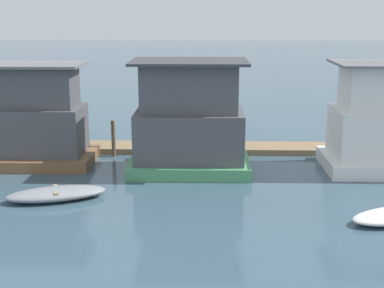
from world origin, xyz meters
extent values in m
plane|color=#385160|center=(0.00, 0.00, 0.00)|extent=(200.00, 200.00, 0.00)
cube|color=#846B4C|center=(0.00, 3.04, 0.15)|extent=(33.80, 1.84, 0.30)
cube|color=brown|center=(-8.53, 0.51, 0.26)|extent=(7.44, 3.54, 0.53)
cube|color=#4C4C51|center=(-8.53, 0.51, 1.66)|extent=(6.54, 2.64, 2.26)
cube|color=#4C4C51|center=(-8.53, 0.51, 3.75)|extent=(5.99, 2.09, 1.92)
cube|color=slate|center=(-8.53, 0.51, 4.77)|extent=(6.84, 2.94, 0.12)
cube|color=#4C9360|center=(-0.13, -0.45, 0.28)|extent=(5.50, 3.68, 0.57)
cube|color=#4C4C51|center=(-0.13, -0.45, 1.68)|extent=(4.88, 3.06, 2.24)
cube|color=#4C4C51|center=(-0.13, -0.45, 3.88)|extent=(4.28, 2.46, 2.16)
cube|color=#38383D|center=(-0.13, -0.45, 5.03)|extent=(5.18, 3.36, 0.12)
ellipsoid|color=gray|center=(-5.27, -4.51, 0.24)|extent=(4.09, 2.49, 0.48)
cube|color=#997F60|center=(-5.27, -4.51, 0.41)|extent=(0.50, 1.19, 0.08)
cylinder|color=brown|center=(-0.23, 1.87, 0.87)|extent=(0.23, 0.23, 1.74)
cylinder|color=brown|center=(-4.05, 1.87, 0.93)|extent=(0.21, 0.21, 1.86)
camera|label=1|loc=(0.59, -24.24, 7.37)|focal=50.00mm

